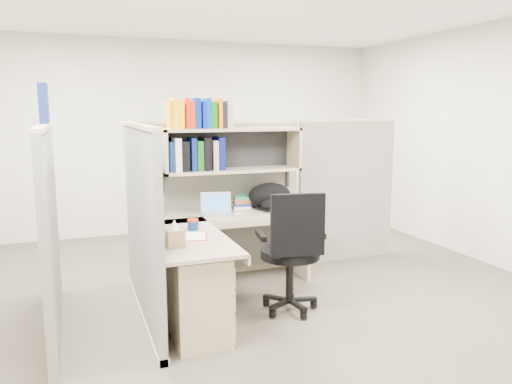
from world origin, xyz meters
name	(u,v)px	position (x,y,z in m)	size (l,w,h in m)	color
ground	(246,303)	(0.00, 0.00, 0.00)	(6.00, 6.00, 0.00)	#36322A
room_shell	(245,124)	(0.00, 0.00, 1.62)	(6.00, 6.00, 6.00)	beige
cubicle	(193,199)	(-0.37, 0.45, 0.91)	(3.79, 1.84, 1.95)	slate
desk	(210,271)	(-0.41, -0.29, 0.44)	(1.74, 1.75, 0.73)	gray
laptop	(217,204)	(-0.12, 0.52, 0.84)	(0.30, 0.30, 0.22)	#AEAFB3
backpack	(272,196)	(0.49, 0.59, 0.86)	(0.45, 0.35, 0.27)	black
orange_cap	(297,205)	(0.72, 0.46, 0.78)	(0.17, 0.20, 0.10)	#F25315
snack_canister	(193,224)	(-0.48, -0.02, 0.78)	(0.09, 0.09, 0.09)	navy
tissue_box	(175,233)	(-0.73, -0.50, 0.83)	(0.13, 0.13, 0.21)	#8C724F
mouse	(238,214)	(0.06, 0.39, 0.75)	(0.08, 0.06, 0.03)	#93B2D0
paper_cup	(223,204)	(0.02, 0.77, 0.78)	(0.07, 0.07, 0.11)	silver
book_stack	(241,202)	(0.23, 0.79, 0.79)	(0.18, 0.25, 0.12)	gray
loose_paper	(194,236)	(-0.52, -0.23, 0.73)	(0.19, 0.26, 0.00)	white
task_chair	(291,270)	(0.30, -0.34, 0.38)	(0.60, 0.55, 1.08)	black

